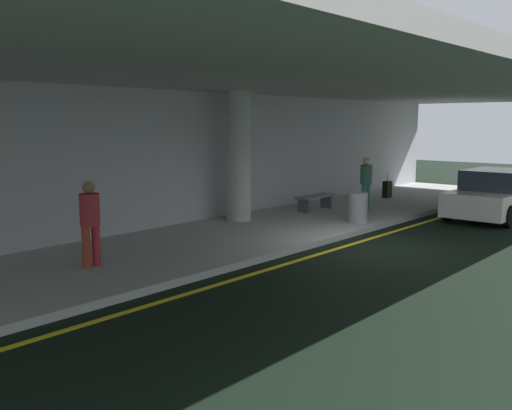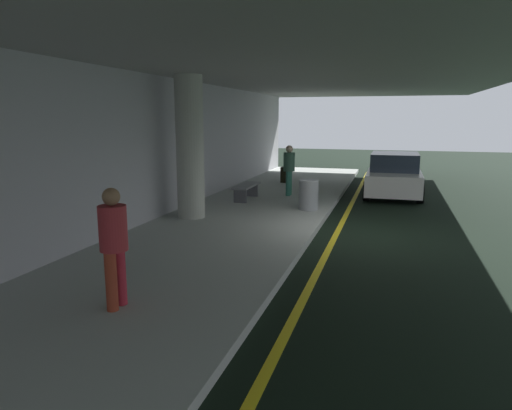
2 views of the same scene
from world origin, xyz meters
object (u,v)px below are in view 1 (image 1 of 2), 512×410
Objects in this scene: traveler_with_luggage at (90,218)px; person_waiting_for_ride at (366,180)px; support_column_left_mid at (239,157)px; bench_metal at (315,199)px; car_white at (495,195)px; suitcase_upright_primary at (387,189)px; trash_bin_steel at (357,208)px.

person_waiting_for_ride is at bearing -114.07° from traveler_with_luggage.
traveler_with_luggage is (-5.77, -1.47, -0.86)m from support_column_left_mid.
traveler_with_luggage is 9.93m from person_waiting_for_ride.
person_waiting_for_ride is at bearing -43.55° from bench_metal.
support_column_left_mid is 0.89× the size of car_white.
bench_metal is (2.97, -0.58, -1.47)m from support_column_left_mid.
suitcase_upright_primary is 1.06× the size of trash_bin_steel.
suitcase_upright_primary is (12.98, 0.64, -0.65)m from traveler_with_luggage.
traveler_with_luggage is 13.01m from suitcase_upright_primary.
support_column_left_mid is 7.41m from suitcase_upright_primary.
support_column_left_mid is at bearing 168.98° from bench_metal.
car_white is 3.93m from person_waiting_for_ride.
support_column_left_mid is 3.36m from bench_metal.
person_waiting_for_ride is at bearing -146.68° from suitcase_upright_primary.
suitcase_upright_primary reaches higher than bench_metal.
bench_metal is at bearing -72.20° from person_waiting_for_ride.
suitcase_upright_primary is at bearing -104.61° from car_white.
trash_bin_steel is (-5.32, -1.95, 0.11)m from suitcase_upright_primary.
support_column_left_mid reaches higher than traveler_with_luggage.
car_white is 5.50m from bench_metal.
bench_metal is 1.88× the size of trash_bin_steel.
trash_bin_steel is (7.66, -1.31, -0.54)m from traveler_with_luggage.
person_waiting_for_ride is at bearing -60.17° from car_white.
support_column_left_mid is 6.02m from traveler_with_luggage.
trash_bin_steel is (1.89, -2.78, -1.40)m from support_column_left_mid.
trash_bin_steel is at bearing -116.05° from bench_metal.
bench_metal is at bearing -11.02° from support_column_left_mid.
suitcase_upright_primary is at bearing 167.35° from person_waiting_for_ride.
bench_metal is (8.74, 0.89, -0.61)m from traveler_with_luggage.
trash_bin_steel is at bearing -28.90° from car_white.
bench_metal is at bearing -55.32° from car_white.
person_waiting_for_ride reaches higher than car_white.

